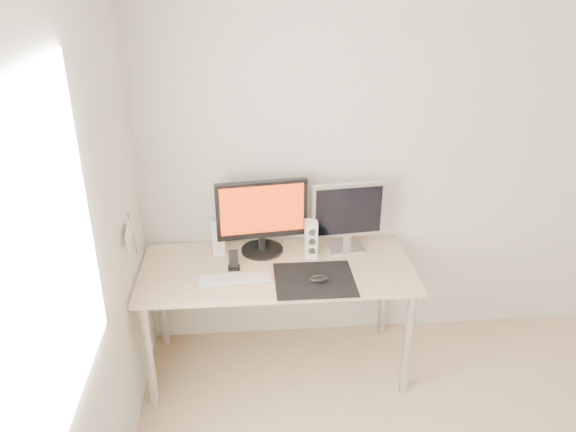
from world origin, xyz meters
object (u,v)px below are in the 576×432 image
mouse (319,279)px  desk (277,278)px  speaker_right (311,239)px  second_monitor (348,214)px  speaker_left (219,236)px  keyboard (235,279)px  main_monitor (262,214)px  phone_dock (234,263)px

mouse → desk: size_ratio=0.06×
speaker_right → second_monitor: bearing=16.8°
second_monitor → speaker_left: bearing=179.7°
speaker_left → keyboard: bearing=-72.9°
main_monitor → keyboard: 0.44m
speaker_right → main_monitor: bearing=166.5°
keyboard → speaker_left: bearing=107.1°
main_monitor → speaker_left: 0.30m
keyboard → phone_dock: bearing=94.1°
main_monitor → speaker_right: 0.33m
desk → speaker_right: size_ratio=6.94×
speaker_right → phone_dock: 0.49m
mouse → second_monitor: 0.49m
mouse → second_monitor: size_ratio=0.22×
main_monitor → speaker_right: size_ratio=2.39×
desk → main_monitor: bearing=112.3°
mouse → keyboard: (-0.47, 0.06, -0.01)m
speaker_left → keyboard: (0.10, -0.32, -0.11)m
main_monitor → keyboard: (-0.17, -0.32, -0.25)m
speaker_left → desk: bearing=-29.3°
second_monitor → phone_dock: size_ratio=3.65×
second_monitor → main_monitor: bearing=180.0°
speaker_right → desk: bearing=-150.9°
phone_dock → second_monitor: bearing=15.6°
mouse → desk: bearing=138.7°
desk → main_monitor: size_ratio=2.90×
second_monitor → desk: bearing=-157.0°
speaker_left → main_monitor: bearing=-0.8°
phone_dock → speaker_right: bearing=15.1°
second_monitor → keyboard: size_ratio=1.06×
main_monitor → keyboard: main_monitor is taller
second_monitor → phone_dock: second_monitor is taller
mouse → main_monitor: (-0.30, 0.38, 0.23)m
second_monitor → phone_dock: (-0.70, -0.20, -0.20)m
speaker_left → speaker_right: 0.56m
mouse → speaker_right: (-0.01, 0.31, 0.09)m
main_monitor → speaker_left: (-0.27, 0.00, -0.14)m
main_monitor → phone_dock: 0.34m
speaker_right → keyboard: (-0.46, -0.25, -0.11)m
mouse → speaker_left: 0.69m
mouse → phone_dock: 0.51m
phone_dock → main_monitor: bearing=48.2°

